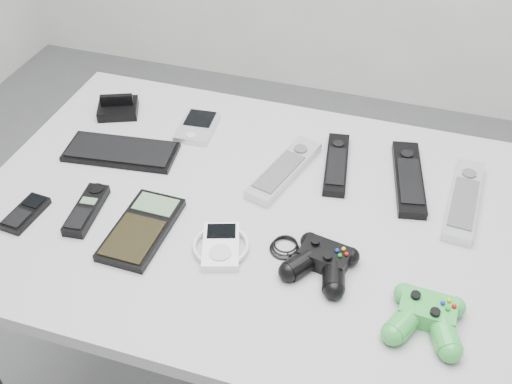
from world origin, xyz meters
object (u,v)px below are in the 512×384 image
(remote_black_b, at_px, (409,178))
(pda_keyboard, at_px, (121,151))
(mobile_phone, at_px, (25,213))
(cordless_handset, at_px, (86,210))
(remote_silver_a, at_px, (285,169))
(pda, at_px, (197,126))
(desk, at_px, (270,236))
(remote_silver_b, at_px, (464,199))
(remote_black_a, at_px, (336,163))
(mp3_player, at_px, (221,245))
(controller_black, at_px, (322,260))
(calculator, at_px, (142,228))
(controller_green, at_px, (426,316))

(remote_black_b, bearing_deg, pda_keyboard, 178.00)
(mobile_phone, xyz_separation_m, cordless_handset, (0.11, 0.04, 0.00))
(remote_silver_a, distance_m, remote_black_b, 0.26)
(pda, bearing_deg, remote_black_b, -9.71)
(remote_silver_a, distance_m, cordless_handset, 0.41)
(desk, bearing_deg, remote_silver_b, 20.77)
(remote_black_a, height_order, mp3_player, same)
(controller_black, bearing_deg, remote_silver_b, 57.87)
(desk, bearing_deg, mp3_player, -114.48)
(desk, bearing_deg, remote_black_a, 61.31)
(remote_black_a, distance_m, controller_black, 0.29)
(remote_silver_b, bearing_deg, calculator, -151.48)
(controller_black, bearing_deg, pda_keyboard, 169.27)
(remote_silver_a, height_order, controller_black, controller_black)
(calculator, bearing_deg, controller_green, -4.64)
(pda_keyboard, height_order, remote_silver_b, remote_silver_b)
(remote_silver_a, relative_size, mobile_phone, 2.21)
(remote_silver_a, distance_m, mp3_player, 0.25)
(pda, height_order, controller_black, controller_black)
(pda_keyboard, xyz_separation_m, pda, (0.13, 0.14, 0.00))
(remote_black_a, bearing_deg, remote_silver_a, -159.67)
(pda_keyboard, bearing_deg, controller_green, -27.85)
(desk, xyz_separation_m, mp3_player, (-0.06, -0.13, 0.08))
(remote_silver_a, distance_m, controller_green, 0.45)
(remote_silver_b, xyz_separation_m, mobile_phone, (-0.82, -0.30, -0.00))
(pda_keyboard, xyz_separation_m, mp3_player, (0.31, -0.21, 0.00))
(remote_silver_a, bearing_deg, controller_green, -27.85)
(pda_keyboard, bearing_deg, cordless_handset, -89.81)
(pda, distance_m, remote_black_a, 0.34)
(mobile_phone, bearing_deg, remote_silver_b, 24.54)
(remote_silver_a, relative_size, controller_green, 1.66)
(mobile_phone, height_order, cordless_handset, cordless_handset)
(remote_black_b, xyz_separation_m, mobile_phone, (-0.71, -0.33, -0.00))
(remote_black_a, height_order, controller_black, controller_black)
(cordless_handset, xyz_separation_m, mp3_player, (0.29, -0.01, -0.00))
(remote_silver_a, xyz_separation_m, controller_black, (0.14, -0.24, 0.01))
(desk, bearing_deg, calculator, -149.17)
(pda_keyboard, height_order, remote_black_b, remote_black_b)
(pda_keyboard, bearing_deg, mobile_phone, -117.03)
(mp3_player, distance_m, controller_green, 0.38)
(desk, distance_m, calculator, 0.27)
(pda_keyboard, relative_size, calculator, 1.26)
(remote_silver_b, xyz_separation_m, calculator, (-0.58, -0.27, -0.00))
(remote_silver_a, height_order, mobile_phone, remote_silver_a)
(remote_black_a, bearing_deg, pda, 165.21)
(cordless_handset, relative_size, calculator, 0.72)
(remote_black_b, xyz_separation_m, cordless_handset, (-0.60, -0.29, -0.00))
(pda_keyboard, distance_m, mobile_phone, 0.25)
(remote_black_b, relative_size, controller_green, 1.70)
(pda, distance_m, remote_black_b, 0.49)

